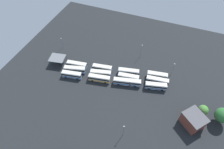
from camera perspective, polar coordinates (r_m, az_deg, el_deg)
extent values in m
plane|color=black|center=(100.06, 0.73, -0.85)|extent=(122.33, 122.33, 0.00)
cube|color=silver|center=(101.30, 13.70, -0.27)|extent=(10.81, 4.23, 3.17)
cube|color=beige|center=(100.07, 13.87, 0.33)|extent=(10.36, 3.96, 0.14)
cube|color=black|center=(100.92, 13.75, -0.09)|extent=(10.87, 4.27, 1.01)
cube|color=orange|center=(101.97, 13.61, -0.59)|extent=(10.87, 4.27, 0.63)
cube|color=black|center=(100.44, 10.80, 0.43)|extent=(0.40, 2.09, 1.17)
cylinder|color=black|center=(101.30, 11.70, -0.98)|extent=(1.04, 0.46, 1.00)
cylinder|color=black|center=(102.83, 11.80, 0.03)|extent=(1.04, 0.46, 1.00)
cylinder|color=black|center=(101.97, 15.32, -1.56)|extent=(1.04, 0.46, 1.00)
cylinder|color=black|center=(103.49, 15.37, -0.55)|extent=(1.04, 0.46, 1.00)
cube|color=silver|center=(99.03, 13.71, -1.85)|extent=(11.56, 3.98, 3.17)
cube|color=beige|center=(97.77, 13.89, -1.25)|extent=(11.09, 3.72, 0.14)
cube|color=black|center=(98.64, 13.77, -1.67)|extent=(11.62, 4.03, 1.01)
cube|color=#1E56A8|center=(99.71, 13.62, -2.16)|extent=(11.62, 4.03, 0.63)
cube|color=black|center=(98.24, 10.53, -1.02)|extent=(0.33, 2.10, 1.17)
cylinder|color=black|center=(99.12, 11.52, -2.49)|extent=(1.03, 0.42, 1.00)
cylinder|color=black|center=(100.61, 11.67, -1.45)|extent=(1.03, 0.42, 1.00)
cylinder|color=black|center=(99.72, 15.49, -3.23)|extent=(1.03, 0.42, 1.00)
cylinder|color=black|center=(101.20, 15.58, -2.18)|extent=(1.03, 0.42, 1.00)
cube|color=silver|center=(96.74, 13.31, -3.44)|extent=(10.96, 5.05, 3.17)
cube|color=beige|center=(95.45, 13.48, -2.85)|extent=(10.50, 4.74, 0.14)
cube|color=black|center=(96.34, 13.36, -3.27)|extent=(11.02, 5.10, 1.01)
cube|color=#1E56A8|center=(97.44, 13.22, -3.75)|extent=(11.02, 5.10, 0.63)
cube|color=black|center=(95.59, 10.22, -2.94)|extent=(0.56, 2.07, 1.17)
cylinder|color=black|center=(96.68, 11.25, -4.32)|extent=(1.04, 0.53, 1.00)
cylinder|color=black|center=(98.10, 11.25, -3.20)|extent=(1.04, 0.53, 1.00)
cylinder|color=black|center=(97.69, 15.09, -4.66)|extent=(1.04, 0.53, 1.00)
cylinder|color=black|center=(99.09, 15.04, -3.54)|extent=(1.04, 0.53, 1.00)
cube|color=silver|center=(100.42, 5.10, 0.82)|extent=(11.40, 4.84, 3.17)
cube|color=beige|center=(99.17, 5.17, 1.44)|extent=(10.92, 4.55, 0.14)
cube|color=black|center=(100.03, 5.12, 1.01)|extent=(11.46, 4.89, 1.01)
cube|color=#1E56A8|center=(101.09, 5.07, 0.49)|extent=(11.46, 4.89, 0.63)
cube|color=black|center=(100.20, 1.97, 1.43)|extent=(0.50, 2.08, 1.17)
cylinder|color=black|center=(100.82, 3.04, 0.04)|extent=(1.04, 0.50, 1.00)
cylinder|color=black|center=(102.35, 3.20, 1.04)|extent=(1.04, 0.50, 1.00)
cylinder|color=black|center=(100.71, 6.92, -0.44)|extent=(1.04, 0.50, 1.00)
cylinder|color=black|center=(102.25, 7.03, 0.57)|extent=(1.04, 0.50, 1.00)
cube|color=silver|center=(98.02, 5.06, -0.84)|extent=(11.14, 4.10, 3.17)
cube|color=beige|center=(96.74, 5.13, -0.22)|extent=(10.68, 3.83, 0.14)
cube|color=black|center=(97.62, 5.08, -0.65)|extent=(11.20, 4.15, 1.01)
cube|color=#1E56A8|center=(98.71, 5.03, -1.16)|extent=(11.20, 4.15, 0.63)
cube|color=black|center=(98.00, 1.95, -0.06)|extent=(0.36, 2.10, 1.17)
cylinder|color=black|center=(98.60, 2.96, -1.52)|extent=(1.03, 0.44, 1.00)
cylinder|color=black|center=(100.08, 3.23, -0.49)|extent=(1.03, 0.44, 1.00)
cylinder|color=black|center=(98.23, 6.83, -2.21)|extent=(1.03, 0.44, 1.00)
cylinder|color=black|center=(99.71, 7.03, -1.16)|extent=(1.03, 0.44, 1.00)
cube|color=silver|center=(96.03, 4.66, -2.27)|extent=(14.20, 5.71, 3.17)
cube|color=beige|center=(94.73, 4.72, -1.66)|extent=(13.61, 5.38, 0.14)
cube|color=black|center=(95.63, 4.68, -2.09)|extent=(14.28, 5.76, 1.01)
cube|color=#1E56A8|center=(96.74, 4.63, -2.60)|extent=(14.28, 5.76, 0.63)
cube|color=black|center=(95.84, 0.51, -1.60)|extent=(0.54, 2.07, 1.17)
cube|color=#47474C|center=(96.04, 5.57, -2.37)|extent=(1.48, 2.76, 3.04)
cylinder|color=black|center=(96.53, 1.98, -3.05)|extent=(1.04, 0.52, 1.00)
cylinder|color=black|center=(97.97, 2.15, -1.95)|extent=(1.04, 0.52, 1.00)
cylinder|color=black|center=(96.50, 7.11, -3.60)|extent=(1.04, 0.52, 1.00)
cylinder|color=black|center=(97.93, 7.19, -2.49)|extent=(1.04, 0.52, 1.00)
cube|color=silver|center=(101.95, -3.00, 1.98)|extent=(10.81, 4.22, 3.17)
cube|color=beige|center=(100.73, -3.04, 2.61)|extent=(10.36, 3.95, 0.14)
cube|color=black|center=(101.58, -3.01, 2.17)|extent=(10.87, 4.26, 1.01)
cube|color=#1E56A8|center=(102.62, -2.98, 1.65)|extent=(10.87, 4.26, 0.63)
cube|color=black|center=(102.64, -5.87, 2.66)|extent=(0.40, 2.09, 1.17)
cylinder|color=black|center=(102.91, -4.89, 1.26)|extent=(1.03, 0.46, 1.00)
cylinder|color=black|center=(104.40, -4.55, 2.22)|extent=(1.03, 0.46, 1.00)
cylinder|color=black|center=(101.67, -1.34, 0.69)|extent=(1.03, 0.46, 1.00)
cylinder|color=black|center=(103.18, -1.05, 1.67)|extent=(1.03, 0.46, 1.00)
cube|color=silver|center=(99.55, -3.48, 0.38)|extent=(11.28, 5.15, 3.17)
cube|color=beige|center=(98.29, -3.53, 1.00)|extent=(10.81, 4.84, 0.14)
cube|color=black|center=(99.16, -3.50, 0.57)|extent=(11.35, 5.20, 1.01)
cube|color=#1E56A8|center=(100.23, -3.46, 0.05)|extent=(11.35, 5.20, 0.63)
cube|color=black|center=(100.02, -6.61, 0.90)|extent=(0.57, 2.06, 1.17)
cylinder|color=black|center=(100.41, -5.47, -0.46)|extent=(1.04, 0.53, 1.00)
cylinder|color=black|center=(101.88, -5.22, 0.56)|extent=(1.04, 0.53, 1.00)
cylinder|color=black|center=(99.45, -1.63, -0.84)|extent=(1.04, 0.53, 1.00)
cylinder|color=black|center=(100.94, -1.43, 0.19)|extent=(1.04, 0.53, 1.00)
cube|color=silver|center=(97.42, -3.93, -1.16)|extent=(11.61, 4.57, 3.17)
cube|color=beige|center=(96.14, -3.98, -0.55)|extent=(11.12, 4.29, 0.14)
cube|color=black|center=(97.03, -3.94, -0.97)|extent=(11.67, 4.62, 1.01)
cube|color=orange|center=(98.11, -3.90, -1.49)|extent=(11.67, 4.62, 0.63)
cube|color=black|center=(98.16, -7.16, -0.45)|extent=(0.44, 2.09, 1.17)
cylinder|color=black|center=(98.51, -6.03, -1.89)|extent=(1.04, 0.48, 1.00)
cylinder|color=black|center=(99.91, -5.68, -0.84)|extent=(1.04, 0.48, 1.00)
cylinder|color=black|center=(97.22, -2.03, -2.51)|extent=(1.04, 0.48, 1.00)
cylinder|color=black|center=(98.63, -1.74, -1.44)|extent=(1.04, 0.48, 1.00)
cube|color=silver|center=(105.28, -10.74, 2.93)|extent=(11.40, 4.17, 3.17)
cube|color=beige|center=(104.10, -10.87, 3.55)|extent=(10.93, 3.90, 0.14)
cube|color=black|center=(104.92, -10.78, 3.12)|extent=(11.47, 4.21, 1.01)
cube|color=#1E56A8|center=(105.93, -10.67, 2.60)|extent=(11.47, 4.21, 0.63)
cube|color=black|center=(106.83, -13.58, 3.61)|extent=(0.37, 2.10, 1.17)
cylinder|color=black|center=(106.76, -12.58, 2.25)|extent=(1.03, 0.44, 1.00)
cylinder|color=black|center=(108.18, -12.13, 3.17)|extent=(1.03, 0.44, 1.00)
cylinder|color=black|center=(104.49, -9.09, 1.65)|extent=(1.03, 0.44, 1.00)
cylinder|color=black|center=(105.93, -8.68, 2.59)|extent=(1.03, 0.44, 1.00)
cube|color=silver|center=(103.20, -11.36, 1.55)|extent=(11.80, 5.46, 3.17)
cube|color=beige|center=(101.98, -11.50, 2.16)|extent=(11.30, 5.14, 0.14)
cube|color=black|center=(102.82, -11.40, 1.73)|extent=(11.86, 5.51, 1.01)
cube|color=#1E56A8|center=(103.85, -11.29, 1.22)|extent=(11.86, 5.51, 0.63)
cube|color=black|center=(104.44, -14.46, 2.01)|extent=(0.60, 2.06, 1.17)
cylinder|color=black|center=(104.50, -13.28, 0.71)|extent=(1.04, 0.55, 1.00)
cylinder|color=black|center=(105.95, -12.95, 1.68)|extent=(1.04, 0.55, 1.00)
cylinder|color=black|center=(102.60, -9.48, 0.39)|extent=(1.04, 0.55, 1.00)
cylinder|color=black|center=(104.07, -9.20, 1.38)|extent=(1.04, 0.55, 1.00)
cube|color=silver|center=(101.06, -12.24, -0.04)|extent=(10.76, 4.47, 3.17)
cube|color=beige|center=(99.82, -12.40, 0.57)|extent=(10.31, 4.19, 0.14)
cube|color=black|center=(100.68, -12.29, 0.15)|extent=(10.82, 4.52, 1.01)
cube|color=#1E56A8|center=(101.73, -12.16, -0.36)|extent=(10.82, 4.52, 0.63)
cube|color=black|center=(102.42, -15.04, 0.59)|extent=(0.45, 2.09, 1.17)
cylinder|color=black|center=(102.52, -14.02, -0.78)|extent=(1.04, 0.48, 1.00)
cylinder|color=black|center=(103.86, -13.59, 0.22)|extent=(1.04, 0.48, 1.00)
cylinder|color=black|center=(100.44, -10.59, -1.31)|extent=(1.04, 0.48, 1.00)
cylinder|color=black|center=(101.80, -10.20, -0.29)|extent=(1.04, 0.48, 1.00)
cube|color=brown|center=(90.05, 23.61, -12.80)|extent=(11.34, 11.22, 6.42)
cube|color=#4C4C51|center=(87.27, 24.30, -11.76)|extent=(12.02, 11.89, 0.36)
cube|color=black|center=(91.19, 25.02, -15.39)|extent=(1.21, 1.41, 2.20)
cube|color=slate|center=(108.41, -16.49, 4.92)|extent=(9.52, 8.33, 0.20)
cylinder|color=#59595B|center=(109.61, -18.67, 3.18)|extent=(0.20, 0.20, 4.09)
cylinder|color=#59595B|center=(113.36, -17.49, 5.47)|extent=(0.20, 0.20, 4.09)
cylinder|color=#59595B|center=(106.51, -14.92, 2.71)|extent=(0.20, 0.20, 4.09)
cylinder|color=#59595B|center=(110.37, -13.83, 5.07)|extent=(0.20, 0.20, 4.09)
cylinder|color=slate|center=(103.14, 18.12, 1.47)|extent=(0.16, 0.16, 8.41)
cube|color=silver|center=(100.06, 18.72, 3.12)|extent=(0.56, 0.28, 0.20)
cylinder|color=slate|center=(117.97, -15.00, 9.27)|extent=(0.16, 0.16, 7.13)
cube|color=silver|center=(115.66, -15.38, 10.66)|extent=(0.56, 0.28, 0.20)
cylinder|color=slate|center=(109.03, 8.99, 7.11)|extent=(0.16, 0.16, 8.68)
cube|color=silver|center=(106.04, 9.28, 8.89)|extent=(0.56, 0.28, 0.20)
cylinder|color=slate|center=(80.23, 3.55, -16.85)|extent=(0.16, 0.16, 8.07)
cube|color=silver|center=(76.37, 3.71, -15.62)|extent=(0.56, 0.28, 0.20)
cylinder|color=brown|center=(97.71, 29.87, -11.92)|extent=(0.44, 0.44, 2.39)
sphere|color=#2D6B33|center=(94.58, 30.83, -10.72)|extent=(6.69, 6.69, 6.69)
cylinder|color=brown|center=(95.78, 25.53, -10.69)|extent=(0.44, 0.44, 2.37)
sphere|color=#478438|center=(93.32, 26.17, -9.74)|extent=(4.49, 4.49, 4.49)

